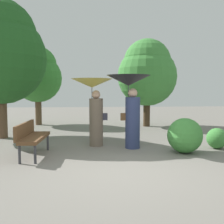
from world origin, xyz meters
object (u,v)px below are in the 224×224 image
(person_left, at_px, (94,98))
(tree_near_right, at_px, (147,72))
(park_bench, at_px, (31,136))
(person_right, at_px, (130,96))
(tree_near_left, at_px, (38,74))

(person_left, height_order, tree_near_right, tree_near_right)
(person_left, relative_size, park_bench, 1.28)
(person_left, bearing_deg, tree_near_right, -27.97)
(person_right, bearing_deg, park_bench, 108.94)
(tree_near_right, bearing_deg, tree_near_left, 169.47)
(park_bench, bearing_deg, tree_near_right, -35.19)
(person_left, distance_m, person_right, 1.07)
(park_bench, bearing_deg, person_right, -71.67)
(person_right, distance_m, park_bench, 2.80)
(person_right, bearing_deg, person_left, 71.77)
(person_right, xyz_separation_m, park_bench, (-2.54, -0.71, -0.95))
(person_left, relative_size, person_right, 0.96)
(person_left, bearing_deg, tree_near_left, 30.47)
(person_right, relative_size, tree_near_right, 0.52)
(tree_near_left, height_order, tree_near_right, tree_near_right)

